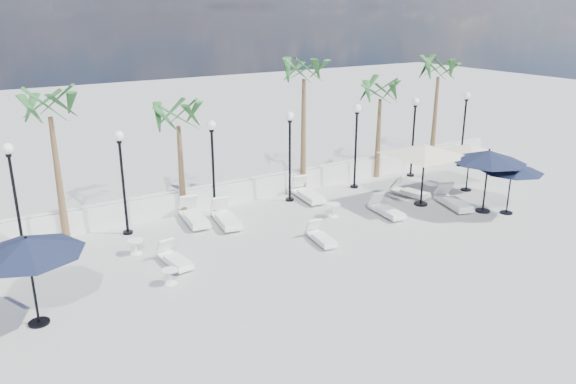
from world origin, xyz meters
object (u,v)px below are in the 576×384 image
parasol_cream_sq_b (471,146)px  lounger_5 (321,237)px  lounger_3 (386,210)px  parasol_navy_mid (489,157)px  lounger_7 (410,192)px  lounger_2 (226,218)px  lounger_1 (175,259)px  parasol_navy_right (512,167)px  lounger_0 (194,216)px  lounger_8 (507,165)px  parasol_cream_sq_a (425,146)px  lounger_6 (453,201)px  lounger_4 (307,193)px  parasol_navy_left (27,247)px

parasol_cream_sq_b → lounger_5: bearing=-171.2°
lounger_3 → parasol_navy_mid: (3.62, -1.74, 2.07)m
lounger_7 → parasol_cream_sq_b: 3.42m
lounger_2 → lounger_5: lounger_2 is taller
parasol_cream_sq_b → lounger_7: bearing=166.1°
lounger_1 → lounger_5: 5.14m
parasol_navy_right → lounger_3: bearing=150.8°
lounger_5 → lounger_7: bearing=27.3°
lounger_0 → lounger_8: bearing=1.4°
parasol_navy_right → parasol_cream_sq_a: 3.44m
lounger_6 → lounger_7: size_ratio=1.18×
lounger_5 → lounger_8: (13.43, 2.67, 0.02)m
lounger_6 → parasol_cream_sq_b: bearing=47.0°
lounger_3 → parasol_cream_sq_a: 3.10m
lounger_2 → lounger_7: 8.40m
parasol_cream_sq_a → lounger_8: bearing=12.1°
lounger_7 → parasol_cream_sq_a: (-0.37, -1.04, 2.31)m
parasol_navy_mid → parasol_navy_right: 0.99m
lounger_8 → parasol_navy_mid: size_ratio=0.65×
lounger_1 → lounger_7: 11.31m
lounger_4 → parasol_navy_right: size_ratio=0.91×
parasol_navy_left → parasol_navy_mid: size_ratio=0.97×
lounger_0 → lounger_1: lounger_0 is taller
lounger_5 → lounger_8: 13.69m
lounger_0 → parasol_navy_mid: bearing=-19.2°
lounger_5 → lounger_6: size_ratio=0.76×
lounger_7 → parasol_navy_right: size_ratio=0.77×
lounger_1 → parasol_navy_mid: 12.75m
lounger_4 → parasol_navy_right: 8.31m
lounger_5 → lounger_8: bearing=19.9°
lounger_4 → lounger_7: 4.53m
lounger_1 → lounger_0: bearing=51.6°
lounger_4 → lounger_5: 4.65m
lounger_6 → parasol_cream_sq_b: size_ratio=0.49×
lounger_4 → parasol_navy_right: parasol_navy_right is taller
lounger_5 → parasol_cream_sq_a: size_ratio=0.30×
lounger_4 → lounger_5: size_ratio=1.32×
lounger_7 → parasol_navy_left: size_ratio=0.66×
parasol_navy_right → lounger_6: bearing=128.5°
lounger_6 → parasol_navy_right: (1.30, -1.63, 1.66)m
lounger_4 → lounger_5: lounger_4 is taller
lounger_3 → lounger_7: (2.44, 1.23, -0.01)m
lounger_7 → parasol_cream_sq_a: parasol_cream_sq_a is taller
lounger_6 → parasol_navy_mid: size_ratio=0.76×
lounger_1 → parasol_cream_sq_a: parasol_cream_sq_a is taller
lounger_0 → lounger_5: lounger_0 is taller
lounger_0 → lounger_3: size_ratio=1.16×
lounger_3 → parasol_navy_left: parasol_navy_left is taller
lounger_7 → lounger_8: bearing=-7.6°
lounger_1 → parasol_navy_mid: size_ratio=0.59×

